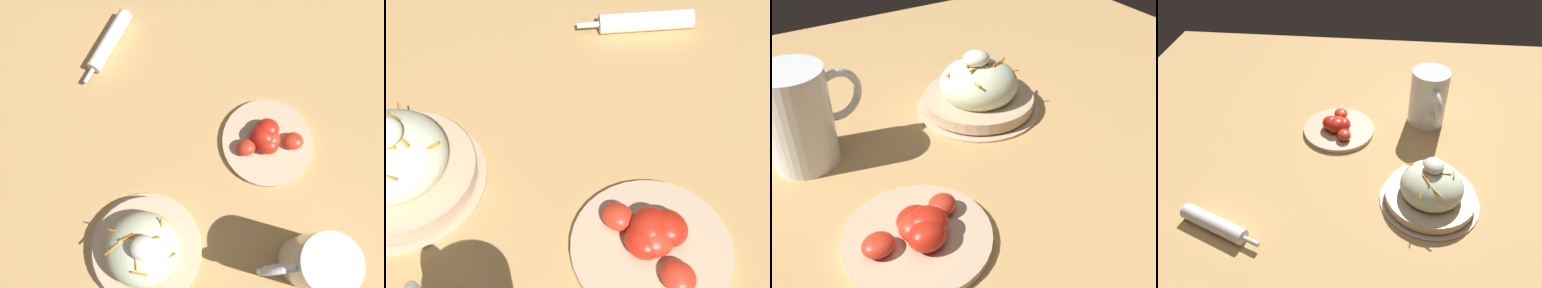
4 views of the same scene
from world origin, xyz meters
TOP-DOWN VIEW (x-y plane):
  - ground_plane at (0.00, 0.00)m, footprint 1.43×1.43m
  - salad_plate at (-0.09, -0.19)m, footprint 0.21×0.21m
  - beer_mug at (0.21, -0.19)m, footprint 0.15×0.10m
  - napkin_roll at (-0.21, 0.24)m, footprint 0.09×0.18m
  - tomato_plate at (0.14, 0.04)m, footprint 0.19×0.19m

SIDE VIEW (x-z plane):
  - ground_plane at x=0.00m, z-range 0.00..0.00m
  - tomato_plate at x=0.14m, z-range -0.01..0.04m
  - napkin_roll at x=-0.21m, z-range 0.00..0.03m
  - salad_plate at x=-0.09m, z-range -0.02..0.09m
  - beer_mug at x=0.21m, z-range -0.01..0.14m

